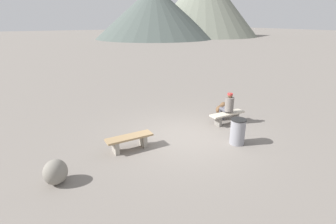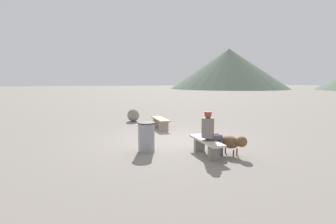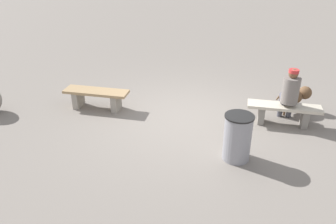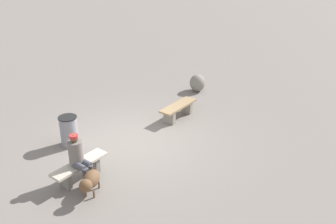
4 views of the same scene
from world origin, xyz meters
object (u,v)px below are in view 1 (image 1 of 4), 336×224
at_px(dog, 221,108).
at_px(boulder, 55,172).
at_px(trash_bin, 238,131).
at_px(bench_left, 130,140).
at_px(bench_right, 227,116).
at_px(seated_person, 228,105).

xyz_separation_m(dog, boulder, (-6.82, -1.59, -0.06)).
bearing_deg(trash_bin, bench_left, 156.77).
height_order(bench_right, seated_person, seated_person).
bearing_deg(bench_left, bench_right, 1.30).
height_order(bench_left, seated_person, seated_person).
relative_size(bench_right, seated_person, 1.20).
xyz_separation_m(seated_person, dog, (0.21, 0.60, -0.34)).
bearing_deg(trash_bin, seated_person, 58.19).
height_order(bench_left, bench_right, bench_left).
height_order(bench_left, trash_bin, trash_bin).
bearing_deg(bench_right, boulder, -172.35).
height_order(bench_right, trash_bin, trash_bin).
relative_size(bench_left, dog, 1.86).
height_order(seated_person, boulder, seated_person).
xyz_separation_m(bench_left, dog, (4.50, 0.80, 0.08)).
bearing_deg(dog, trash_bin, -147.67).
relative_size(seated_person, trash_bin, 1.44).
height_order(bench_left, dog, dog).
distance_m(dog, trash_bin, 2.52).
bearing_deg(bench_left, dog, 9.78).
xyz_separation_m(bench_left, bench_right, (4.21, 0.11, 0.01)).
xyz_separation_m(bench_left, boulder, (-2.32, -0.79, 0.02)).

